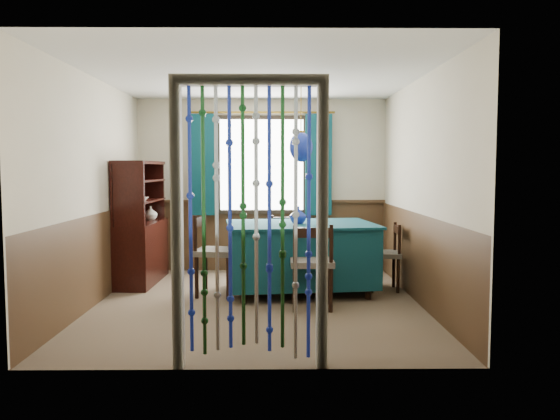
{
  "coord_description": "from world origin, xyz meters",
  "views": [
    {
      "loc": [
        0.18,
        -5.97,
        1.5
      ],
      "look_at": [
        0.25,
        0.42,
        1.01
      ],
      "focal_mm": 35.0,
      "sensor_mm": 36.0,
      "label": 1
    }
  ],
  "objects_px": {
    "chair_left": "(214,252)",
    "sideboard": "(141,240)",
    "chair_far": "(287,246)",
    "chair_right": "(386,254)",
    "chair_near": "(312,264)",
    "vase_table": "(298,216)",
    "dining_table": "(301,253)",
    "pendant_lamp": "(301,147)",
    "vase_sideboard": "(150,212)",
    "bowl_shelf": "(140,199)"
  },
  "relations": [
    {
      "from": "sideboard",
      "to": "vase_sideboard",
      "type": "height_order",
      "value": "sideboard"
    },
    {
      "from": "dining_table",
      "to": "vase_table",
      "type": "height_order",
      "value": "vase_table"
    },
    {
      "from": "pendant_lamp",
      "to": "bowl_shelf",
      "type": "xyz_separation_m",
      "value": [
        -2.01,
        0.37,
        -0.64
      ]
    },
    {
      "from": "chair_left",
      "to": "sideboard",
      "type": "height_order",
      "value": "sideboard"
    },
    {
      "from": "chair_far",
      "to": "chair_right",
      "type": "distance_m",
      "value": 1.36
    },
    {
      "from": "chair_far",
      "to": "sideboard",
      "type": "bearing_deg",
      "value": -5.28
    },
    {
      "from": "dining_table",
      "to": "chair_left",
      "type": "relative_size",
      "value": 1.96
    },
    {
      "from": "sideboard",
      "to": "bowl_shelf",
      "type": "distance_m",
      "value": 0.6
    },
    {
      "from": "chair_near",
      "to": "vase_table",
      "type": "bearing_deg",
      "value": 99.7
    },
    {
      "from": "chair_far",
      "to": "vase_table",
      "type": "distance_m",
      "value": 0.95
    },
    {
      "from": "sideboard",
      "to": "vase_table",
      "type": "relative_size",
      "value": 8.49
    },
    {
      "from": "pendant_lamp",
      "to": "bowl_shelf",
      "type": "relative_size",
      "value": 4.27
    },
    {
      "from": "dining_table",
      "to": "chair_left",
      "type": "distance_m",
      "value": 1.04
    },
    {
      "from": "vase_table",
      "to": "vase_sideboard",
      "type": "height_order",
      "value": "vase_table"
    },
    {
      "from": "bowl_shelf",
      "to": "dining_table",
      "type": "bearing_deg",
      "value": -10.57
    },
    {
      "from": "sideboard",
      "to": "chair_far",
      "type": "bearing_deg",
      "value": 6.38
    },
    {
      "from": "chair_right",
      "to": "vase_table",
      "type": "relative_size",
      "value": 4.4
    },
    {
      "from": "sideboard",
      "to": "dining_table",
      "type": "bearing_deg",
      "value": -14.54
    },
    {
      "from": "chair_far",
      "to": "bowl_shelf",
      "type": "xyz_separation_m",
      "value": [
        -1.86,
        -0.38,
        0.66
      ]
    },
    {
      "from": "chair_near",
      "to": "chair_left",
      "type": "distance_m",
      "value": 1.3
    },
    {
      "from": "pendant_lamp",
      "to": "vase_sideboard",
      "type": "height_order",
      "value": "pendant_lamp"
    },
    {
      "from": "vase_table",
      "to": "chair_near",
      "type": "bearing_deg",
      "value": -80.57
    },
    {
      "from": "chair_far",
      "to": "chair_right",
      "type": "relative_size",
      "value": 1.04
    },
    {
      "from": "pendant_lamp",
      "to": "vase_table",
      "type": "relative_size",
      "value": 4.91
    },
    {
      "from": "chair_far",
      "to": "chair_left",
      "type": "relative_size",
      "value": 0.9
    },
    {
      "from": "chair_far",
      "to": "bowl_shelf",
      "type": "height_order",
      "value": "bowl_shelf"
    },
    {
      "from": "chair_right",
      "to": "bowl_shelf",
      "type": "height_order",
      "value": "bowl_shelf"
    },
    {
      "from": "chair_left",
      "to": "dining_table",
      "type": "bearing_deg",
      "value": 104.41
    },
    {
      "from": "bowl_shelf",
      "to": "vase_sideboard",
      "type": "relative_size",
      "value": 1.03
    },
    {
      "from": "dining_table",
      "to": "sideboard",
      "type": "relative_size",
      "value": 1.18
    },
    {
      "from": "chair_left",
      "to": "vase_sideboard",
      "type": "xyz_separation_m",
      "value": [
        -0.97,
        1.04,
        0.39
      ]
    },
    {
      "from": "vase_table",
      "to": "pendant_lamp",
      "type": "bearing_deg",
      "value": 57.95
    },
    {
      "from": "chair_left",
      "to": "sideboard",
      "type": "distance_m",
      "value": 1.26
    },
    {
      "from": "chair_near",
      "to": "vase_sideboard",
      "type": "bearing_deg",
      "value": 141.3
    },
    {
      "from": "chair_far",
      "to": "sideboard",
      "type": "distance_m",
      "value": 1.93
    },
    {
      "from": "dining_table",
      "to": "vase_sideboard",
      "type": "distance_m",
      "value": 2.25
    },
    {
      "from": "vase_table",
      "to": "bowl_shelf",
      "type": "distance_m",
      "value": 2.03
    },
    {
      "from": "chair_far",
      "to": "pendant_lamp",
      "type": "xyz_separation_m",
      "value": [
        0.15,
        -0.76,
        1.29
      ]
    },
    {
      "from": "chair_left",
      "to": "chair_right",
      "type": "distance_m",
      "value": 2.11
    },
    {
      "from": "chair_right",
      "to": "vase_sideboard",
      "type": "bearing_deg",
      "value": 78.73
    },
    {
      "from": "chair_right",
      "to": "dining_table",
      "type": "bearing_deg",
      "value": 100.01
    },
    {
      "from": "chair_left",
      "to": "bowl_shelf",
      "type": "bearing_deg",
      "value": -108.77
    },
    {
      "from": "sideboard",
      "to": "pendant_lamp",
      "type": "bearing_deg",
      "value": -14.54
    },
    {
      "from": "chair_right",
      "to": "vase_table",
      "type": "height_order",
      "value": "vase_table"
    },
    {
      "from": "chair_far",
      "to": "vase_table",
      "type": "height_order",
      "value": "vase_table"
    },
    {
      "from": "chair_right",
      "to": "vase_table",
      "type": "xyz_separation_m",
      "value": [
        -1.09,
        -0.18,
        0.5
      ]
    },
    {
      "from": "chair_right",
      "to": "sideboard",
      "type": "bearing_deg",
      "value": 84.58
    },
    {
      "from": "chair_near",
      "to": "chair_right",
      "type": "bearing_deg",
      "value": 43.05
    },
    {
      "from": "chair_near",
      "to": "dining_table",
      "type": "bearing_deg",
      "value": 96.56
    },
    {
      "from": "chair_far",
      "to": "chair_right",
      "type": "xyz_separation_m",
      "value": [
        1.21,
        -0.63,
        -0.02
      ]
    }
  ]
}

